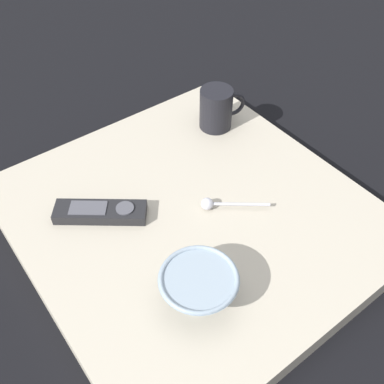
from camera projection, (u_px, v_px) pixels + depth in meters
The scene contains 6 objects.
ground_plane at pixel (192, 225), 0.90m from camera, with size 6.00×6.00×0.00m, color black.
table at pixel (192, 217), 0.88m from camera, with size 0.66×0.63×0.05m.
cereal_bowl at pixel (199, 286), 0.71m from camera, with size 0.13×0.13×0.06m.
coffee_mug at pixel (217, 108), 1.01m from camera, with size 0.07×0.11×0.10m.
teaspoon at pixel (214, 204), 0.86m from camera, with size 0.09×0.11×0.02m.
tv_remote_near at pixel (101, 212), 0.85m from camera, with size 0.15×0.17×0.02m.
Camera 1 is at (0.46, -0.35, 0.70)m, focal length 41.85 mm.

